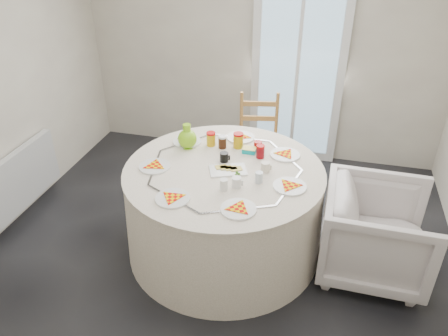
% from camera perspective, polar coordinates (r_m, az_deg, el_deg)
% --- Properties ---
extents(floor, '(4.00, 4.00, 0.00)m').
position_cam_1_polar(floor, '(3.80, -1.08, -11.68)').
color(floor, black).
rests_on(floor, ground).
extents(wall_back, '(4.00, 0.02, 2.60)m').
position_cam_1_polar(wall_back, '(4.91, 5.13, 15.89)').
color(wall_back, '#BCB5A3').
rests_on(wall_back, floor).
extents(glass_door, '(1.00, 0.08, 2.10)m').
position_cam_1_polar(glass_door, '(4.89, 9.62, 12.46)').
color(glass_door, silver).
rests_on(glass_door, floor).
extents(radiator, '(0.07, 1.00, 0.55)m').
position_cam_1_polar(radiator, '(4.52, -24.89, -1.23)').
color(radiator, silver).
rests_on(radiator, floor).
extents(table, '(1.65, 1.65, 0.84)m').
position_cam_1_polar(table, '(3.68, 0.00, -5.67)').
color(table, white).
rests_on(table, floor).
extents(wooden_chair, '(0.50, 0.48, 0.96)m').
position_cam_1_polar(wooden_chair, '(4.55, 4.49, 3.35)').
color(wooden_chair, '#A0623C').
rests_on(wooden_chair, floor).
extents(armchair, '(0.77, 0.82, 0.83)m').
position_cam_1_polar(armchair, '(3.65, 19.28, -7.83)').
color(armchair, beige).
rests_on(armchair, floor).
extents(place_settings, '(1.52, 1.52, 0.03)m').
position_cam_1_polar(place_settings, '(3.46, 0.00, -0.43)').
color(place_settings, white).
rests_on(place_settings, table).
extents(jar_cluster, '(0.57, 0.40, 0.15)m').
position_cam_1_polar(jar_cluster, '(3.69, 1.28, 2.61)').
color(jar_cluster, '#895C0E').
rests_on(jar_cluster, table).
extents(butter_tub, '(0.12, 0.08, 0.05)m').
position_cam_1_polar(butter_tub, '(3.69, 3.30, 1.94)').
color(butter_tub, '#07A8AF').
rests_on(butter_tub, table).
extents(green_pitcher, '(0.21, 0.21, 0.21)m').
position_cam_1_polar(green_pitcher, '(3.74, -4.81, 3.79)').
color(green_pitcher, '#80CB16').
rests_on(green_pitcher, table).
extents(cheese_platter, '(0.33, 0.28, 0.04)m').
position_cam_1_polar(cheese_platter, '(3.43, 0.52, -0.66)').
color(cheese_platter, white).
rests_on(cheese_platter, table).
extents(mugs_glasses, '(0.56, 0.56, 0.10)m').
position_cam_1_polar(mugs_glasses, '(3.41, 2.45, -0.21)').
color(mugs_glasses, gray).
rests_on(mugs_glasses, table).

